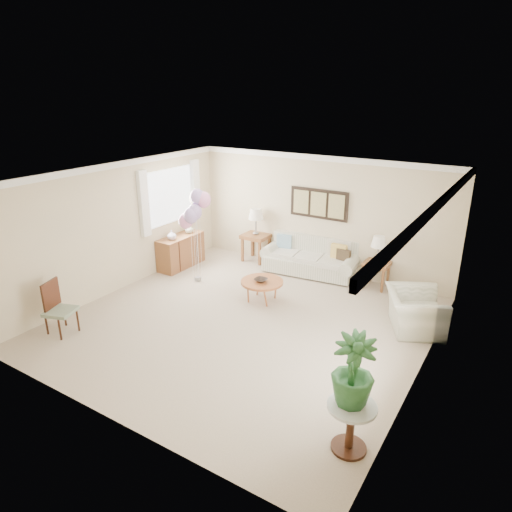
# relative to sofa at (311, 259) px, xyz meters

# --- Properties ---
(ground_plane) EXTENTS (6.00, 6.00, 0.00)m
(ground_plane) POSITION_rel_sofa_xyz_m (0.03, -2.75, -0.32)
(ground_plane) COLOR #B9A991
(room_shell) EXTENTS (6.04, 6.04, 2.60)m
(room_shell) POSITION_rel_sofa_xyz_m (-0.08, -2.65, 1.31)
(room_shell) COLOR beige
(room_shell) RESTS_ON ground
(wall_art_triptych) EXTENTS (1.35, 0.06, 0.65)m
(wall_art_triptych) POSITION_rel_sofa_xyz_m (0.03, 0.22, 1.23)
(wall_art_triptych) COLOR black
(wall_art_triptych) RESTS_ON ground
(sofa) EXTENTS (2.28, 1.02, 0.81)m
(sofa) POSITION_rel_sofa_xyz_m (0.00, 0.00, 0.00)
(sofa) COLOR beige
(sofa) RESTS_ON ground
(end_table_left) EXTENTS (0.61, 0.55, 0.66)m
(end_table_left) POSITION_rel_sofa_xyz_m (-1.46, 0.01, 0.23)
(end_table_left) COLOR brown
(end_table_left) RESTS_ON ground
(end_table_right) EXTENTS (0.51, 0.46, 0.56)m
(end_table_right) POSITION_rel_sofa_xyz_m (1.50, -0.00, 0.15)
(end_table_right) COLOR brown
(end_table_right) RESTS_ON ground
(lamp_left) EXTENTS (0.36, 0.36, 0.63)m
(lamp_left) POSITION_rel_sofa_xyz_m (-1.46, 0.01, 0.82)
(lamp_left) COLOR gray
(lamp_left) RESTS_ON end_table_left
(lamp_right) EXTENTS (0.32, 0.32, 0.57)m
(lamp_right) POSITION_rel_sofa_xyz_m (1.50, -0.00, 0.67)
(lamp_right) COLOR gray
(lamp_right) RESTS_ON end_table_right
(coffee_table) EXTENTS (0.83, 0.83, 0.42)m
(coffee_table) POSITION_rel_sofa_xyz_m (-0.18, -1.81, 0.07)
(coffee_table) COLOR #A15B30
(coffee_table) RESTS_ON ground
(decor_bowl) EXTENTS (0.25, 0.25, 0.06)m
(decor_bowl) POSITION_rel_sofa_xyz_m (-0.18, -1.85, 0.13)
(decor_bowl) COLOR #2D221C
(decor_bowl) RESTS_ON coffee_table
(armchair) EXTENTS (1.26, 1.32, 0.67)m
(armchair) POSITION_rel_sofa_xyz_m (2.62, -1.38, 0.02)
(armchair) COLOR beige
(armchair) RESTS_ON ground
(side_table) EXTENTS (0.56, 0.56, 0.61)m
(side_table) POSITION_rel_sofa_xyz_m (2.72, -4.63, 0.14)
(side_table) COLOR silver
(side_table) RESTS_ON ground
(potted_plant) EXTENTS (0.62, 0.62, 0.85)m
(potted_plant) POSITION_rel_sofa_xyz_m (2.68, -4.60, 0.72)
(potted_plant) COLOR #205525
(potted_plant) RESTS_ON side_table
(accent_chair) EXTENTS (0.57, 0.57, 0.91)m
(accent_chair) POSITION_rel_sofa_xyz_m (-2.47, -4.68, 0.15)
(accent_chair) COLOR gray
(accent_chair) RESTS_ON ground
(credenza) EXTENTS (0.46, 1.20, 0.74)m
(credenza) POSITION_rel_sofa_xyz_m (-2.73, -1.25, 0.05)
(credenza) COLOR brown
(credenza) RESTS_ON ground
(vase_white) EXTENTS (0.21, 0.21, 0.21)m
(vase_white) POSITION_rel_sofa_xyz_m (-2.71, -1.53, 0.53)
(vase_white) COLOR silver
(vase_white) RESTS_ON credenza
(vase_sage) EXTENTS (0.23, 0.23, 0.20)m
(vase_sage) POSITION_rel_sofa_xyz_m (-2.71, -0.94, 0.52)
(vase_sage) COLOR #AAB59C
(vase_sage) RESTS_ON credenza
(balloon_cluster) EXTENTS (0.61, 0.57, 2.02)m
(balloon_cluster) POSITION_rel_sofa_xyz_m (-1.83, -1.74, 1.32)
(balloon_cluster) COLOR gray
(balloon_cluster) RESTS_ON ground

